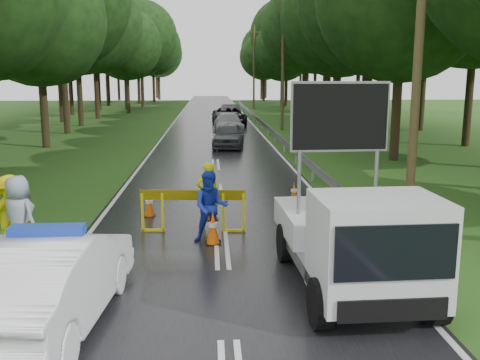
{
  "coord_description": "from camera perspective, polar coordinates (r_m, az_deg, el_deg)",
  "views": [
    {
      "loc": [
        -0.25,
        -11.98,
        3.96
      ],
      "look_at": [
        0.53,
        1.68,
        1.3
      ],
      "focal_mm": 40.0,
      "sensor_mm": 36.0,
      "label": 1
    }
  ],
  "objects": [
    {
      "name": "ground",
      "position": [
        12.62,
        -1.97,
        -7.29
      ],
      "size": [
        160.0,
        160.0,
        0.0
      ],
      "primitive_type": "plane",
      "color": "#254714",
      "rests_on": "ground"
    },
    {
      "name": "road",
      "position": [
        42.17,
        -2.92,
        5.6
      ],
      "size": [
        7.0,
        140.0,
        0.02
      ],
      "primitive_type": "cube",
      "color": "black",
      "rests_on": "ground"
    },
    {
      "name": "guardrail",
      "position": [
        41.98,
        2.16,
        6.32
      ],
      "size": [
        0.12,
        60.06,
        0.7
      ],
      "color": "gray",
      "rests_on": "ground"
    },
    {
      "name": "utility_pole_near",
      "position": [
        15.05,
        18.62,
        14.65
      ],
      "size": [
        1.4,
        0.24,
        10.0
      ],
      "color": "#4C3E23",
      "rests_on": "ground"
    },
    {
      "name": "utility_pole_mid",
      "position": [
        40.37,
        4.61,
        12.52
      ],
      "size": [
        1.4,
        0.24,
        10.0
      ],
      "color": "#4C3E23",
      "rests_on": "ground"
    },
    {
      "name": "utility_pole_far",
      "position": [
        66.22,
        1.49,
        11.94
      ],
      "size": [
        1.4,
        0.24,
        10.0
      ],
      "color": "#4C3E23",
      "rests_on": "ground"
    },
    {
      "name": "police_sedan",
      "position": [
        9.14,
        -19.54,
        -10.13
      ],
      "size": [
        1.99,
        4.73,
        1.67
      ],
      "rotation": [
        0.0,
        0.0,
        3.06
      ],
      "color": "white",
      "rests_on": "ground"
    },
    {
      "name": "work_truck",
      "position": [
        10.03,
        12.1,
        -6.2
      ],
      "size": [
        2.3,
        4.87,
        3.82
      ],
      "rotation": [
        0.0,
        0.0,
        0.04
      ],
      "color": "gray",
      "rests_on": "ground"
    },
    {
      "name": "barrier",
      "position": [
        13.71,
        -5.06,
        -2.19
      ],
      "size": [
        2.7,
        0.25,
        1.12
      ],
      "rotation": [
        0.0,
        0.0,
        -0.07
      ],
      "color": "yellow",
      "rests_on": "ground"
    },
    {
      "name": "officer",
      "position": [
        14.32,
        -3.45,
        -1.51
      ],
      "size": [
        0.73,
        0.59,
        1.72
      ],
      "primitive_type": "imported",
      "rotation": [
        0.0,
        0.0,
        3.46
      ],
      "color": "#D6E00C",
      "rests_on": "ground"
    },
    {
      "name": "civilian",
      "position": [
        12.86,
        -3.12,
        -2.89
      ],
      "size": [
        0.85,
        0.67,
        1.75
      ],
      "primitive_type": "imported",
      "rotation": [
        0.0,
        0.0,
        -0.0
      ],
      "color": "#1B32B2",
      "rests_on": "ground"
    },
    {
      "name": "bystander_left",
      "position": [
        12.97,
        -23.26,
        -3.49
      ],
      "size": [
        1.1,
        1.35,
        1.83
      ],
      "primitive_type": "imported",
      "rotation": [
        0.0,
        0.0,
        1.15
      ],
      "color": "yellow",
      "rests_on": "ground"
    },
    {
      "name": "bystander_right",
      "position": [
        12.59,
        -22.49,
        -3.75
      ],
      "size": [
        1.09,
        0.98,
        1.87
      ],
      "primitive_type": "imported",
      "rotation": [
        0.0,
        0.0,
        2.61
      ],
      "color": "#8891A3",
      "rests_on": "ground"
    },
    {
      "name": "queue_car_first",
      "position": [
        30.2,
        -1.25,
        4.78
      ],
      "size": [
        2.04,
        4.23,
        1.39
      ],
      "primitive_type": "imported",
      "rotation": [
        0.0,
        0.0,
        -0.1
      ],
      "color": "#3C4043",
      "rests_on": "ground"
    },
    {
      "name": "queue_car_second",
      "position": [
        38.12,
        -1.25,
        6.07
      ],
      "size": [
        2.11,
        4.86,
        1.39
      ],
      "primitive_type": "imported",
      "rotation": [
        0.0,
        0.0,
        0.03
      ],
      "color": "gray",
      "rests_on": "ground"
    },
    {
      "name": "queue_car_third",
      "position": [
        44.1,
        -1.17,
        6.82
      ],
      "size": [
        2.83,
        5.57,
        1.51
      ],
      "primitive_type": "imported",
      "rotation": [
        0.0,
        0.0,
        0.06
      ],
      "color": "black",
      "rests_on": "ground"
    },
    {
      "name": "queue_car_fourth",
      "position": [
        50.1,
        -0.97,
        7.26
      ],
      "size": [
        1.79,
        4.38,
        1.41
      ],
      "primitive_type": "imported",
      "rotation": [
        0.0,
        0.0,
        0.07
      ],
      "color": "#42444A",
      "rests_on": "ground"
    },
    {
      "name": "cone_near_left",
      "position": [
        9.22,
        -21.47,
        -13.01
      ],
      "size": [
        0.32,
        0.32,
        0.67
      ],
      "color": "black",
      "rests_on": "ground"
    },
    {
      "name": "cone_center",
      "position": [
        12.8,
        -2.9,
        -5.19
      ],
      "size": [
        0.38,
        0.38,
        0.81
      ],
      "color": "black",
      "rests_on": "ground"
    },
    {
      "name": "cone_far",
      "position": [
        14.93,
        -2.97,
        -3.04
      ],
      "size": [
        0.33,
        0.33,
        0.71
      ],
      "color": "black",
      "rests_on": "ground"
    },
    {
      "name": "cone_left_mid",
      "position": [
        15.51,
        -9.65,
        -2.61
      ],
      "size": [
        0.34,
        0.34,
        0.73
      ],
      "color": "black",
      "rests_on": "ground"
    },
    {
      "name": "cone_right",
      "position": [
        17.02,
        5.78,
        -1.38
      ],
      "size": [
        0.32,
        0.32,
        0.68
      ],
      "color": "black",
      "rests_on": "ground"
    }
  ]
}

